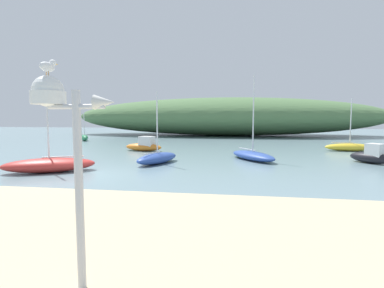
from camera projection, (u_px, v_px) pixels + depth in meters
name	position (u px, v px, depth m)	size (l,w,h in m)	color
ground_plane	(87.00, 175.00, 14.34)	(120.00, 120.00, 0.00)	gray
distant_hill	(226.00, 116.00, 44.87)	(45.80, 13.58, 5.57)	#517547
mast_structure	(59.00, 116.00, 4.31)	(1.24, 0.48, 3.11)	silver
seagull_on_radar	(48.00, 66.00, 4.28)	(0.16, 0.34, 0.24)	orange
motorboat_west_reach	(144.00, 146.00, 24.25)	(3.30, 1.75, 1.18)	orange
sailboat_by_sandbar	(85.00, 138.00, 34.76)	(1.99, 2.50, 3.17)	#287A4C
sailboat_outer_mooring	(49.00, 165.00, 14.98)	(4.53, 3.38, 4.10)	#B72D28
motorboat_far_right	(372.00, 156.00, 17.78)	(2.29, 2.57, 1.18)	black
sailboat_off_point	(350.00, 147.00, 24.17)	(3.74, 1.13, 4.22)	gold
sailboat_east_reach	(157.00, 158.00, 17.74)	(2.34, 3.71, 4.21)	#2D4C9E
sailboat_centre_water	(253.00, 155.00, 19.15)	(3.35, 4.28, 5.35)	#2D4C9E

